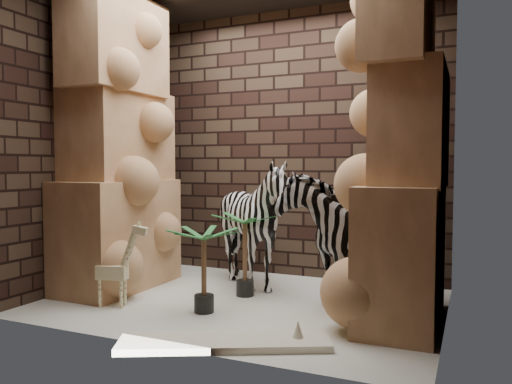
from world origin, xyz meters
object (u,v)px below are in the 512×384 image
at_px(zebra_right, 338,223).
at_px(giraffe_toy, 112,263).
at_px(surfboard, 225,342).
at_px(zebra_left, 254,231).
at_px(palm_front, 245,254).
at_px(palm_back, 204,270).

relative_size(zebra_right, giraffe_toy, 1.81).
bearing_deg(giraffe_toy, surfboard, -33.00).
distance_m(zebra_left, palm_front, 0.35).
height_order(giraffe_toy, surfboard, giraffe_toy).
xyz_separation_m(giraffe_toy, palm_front, (0.92, 0.81, 0.01)).
height_order(giraffe_toy, palm_front, palm_front).
relative_size(palm_front, surfboard, 0.55).
bearing_deg(giraffe_toy, zebra_right, 16.73).
bearing_deg(zebra_right, zebra_left, -174.04).
bearing_deg(giraffe_toy, palm_front, 26.82).
relative_size(giraffe_toy, palm_back, 1.07).
xyz_separation_m(zebra_right, palm_front, (-0.84, -0.26, -0.31)).
bearing_deg(zebra_left, palm_back, -98.93).
height_order(zebra_right, zebra_left, zebra_right).
height_order(zebra_left, palm_back, zebra_left).
bearing_deg(palm_back, giraffe_toy, -167.78).
relative_size(zebra_right, surfboard, 0.97).
bearing_deg(palm_front, zebra_left, 96.63).
relative_size(zebra_left, giraffe_toy, 1.65).
relative_size(zebra_left, palm_front, 1.60).
bearing_deg(palm_back, zebra_left, 86.42).
relative_size(zebra_right, zebra_left, 1.10).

